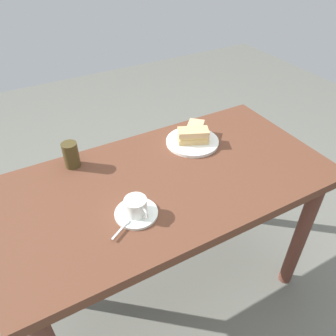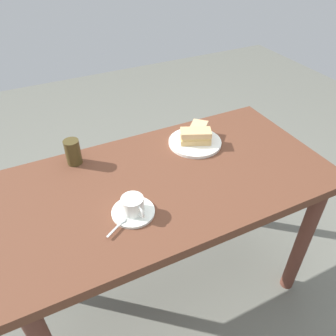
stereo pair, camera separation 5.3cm
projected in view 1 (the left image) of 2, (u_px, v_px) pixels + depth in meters
ground_plane at (167, 287)px, 1.80m from camera, size 6.00×6.00×0.00m
dining_table at (167, 199)px, 1.39m from camera, size 1.34×0.69×0.78m
sandwich_plate at (192, 142)px, 1.51m from camera, size 0.24×0.24×0.01m
sandwich_front at (193, 136)px, 1.48m from camera, size 0.15×0.12×0.06m
sandwich_back at (195, 130)px, 1.53m from camera, size 0.14×0.14×0.05m
coffee_saucer at (136, 213)px, 1.16m from camera, size 0.15×0.15×0.01m
coffee_cup at (136, 206)px, 1.14m from camera, size 0.08×0.11×0.06m
spoon at (124, 226)px, 1.11m from camera, size 0.09×0.06×0.01m
drinking_glass at (71, 155)px, 1.35m from camera, size 0.06×0.06×0.11m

